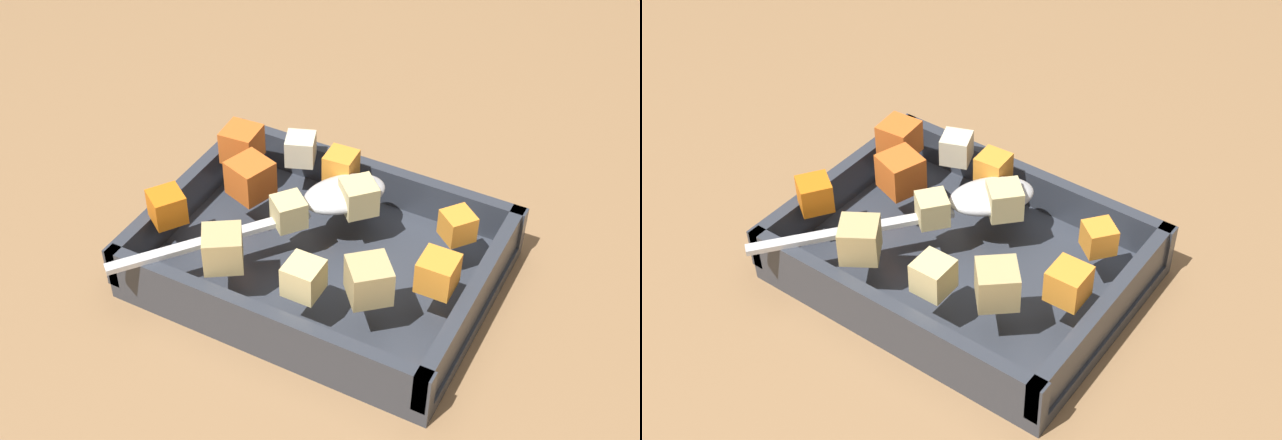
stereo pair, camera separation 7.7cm
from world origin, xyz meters
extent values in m
plane|color=#936D47|center=(0.00, 0.00, 0.00)|extent=(4.00, 4.00, 0.00)
cube|color=#333842|center=(0.00, -0.02, 0.01)|extent=(0.30, 0.22, 0.01)
cube|color=#333842|center=(0.00, -0.12, 0.03)|extent=(0.30, 0.01, 0.04)
cube|color=#333842|center=(0.00, 0.09, 0.03)|extent=(0.30, 0.01, 0.04)
cube|color=#333842|center=(-0.14, -0.02, 0.03)|extent=(0.01, 0.22, 0.04)
cube|color=#333842|center=(0.15, -0.02, 0.03)|extent=(0.01, 0.22, 0.04)
cube|color=orange|center=(0.02, -0.09, 0.07)|extent=(0.03, 0.03, 0.03)
cube|color=orange|center=(-0.11, 0.00, 0.07)|extent=(0.03, 0.03, 0.03)
cube|color=orange|center=(0.08, -0.03, 0.07)|extent=(0.04, 0.04, 0.03)
cube|color=orange|center=(-0.11, -0.06, 0.07)|extent=(0.04, 0.04, 0.02)
cube|color=orange|center=(0.12, -0.07, 0.07)|extent=(0.04, 0.04, 0.03)
cube|color=orange|center=(0.13, 0.03, 0.07)|extent=(0.04, 0.04, 0.03)
cube|color=#E0CC89|center=(-0.02, 0.05, 0.07)|extent=(0.03, 0.03, 0.03)
cube|color=tan|center=(0.05, 0.06, 0.07)|extent=(0.04, 0.04, 0.03)
cube|color=beige|center=(0.06, -0.10, 0.07)|extent=(0.03, 0.03, 0.03)
cube|color=tan|center=(-0.07, 0.03, 0.07)|extent=(0.05, 0.05, 0.03)
cube|color=#E0CC89|center=(-0.02, -0.06, 0.07)|extent=(0.04, 0.04, 0.03)
cube|color=#E0CC89|center=(0.03, -0.01, 0.07)|extent=(0.04, 0.04, 0.03)
ellipsoid|color=silver|center=(0.00, -0.06, 0.06)|extent=(0.09, 0.09, 0.02)
cube|color=silver|center=(0.08, 0.04, 0.06)|extent=(0.12, 0.15, 0.01)
camera|label=1|loc=(-0.27, 0.50, 0.57)|focal=50.76mm
camera|label=2|loc=(-0.34, 0.46, 0.57)|focal=50.76mm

